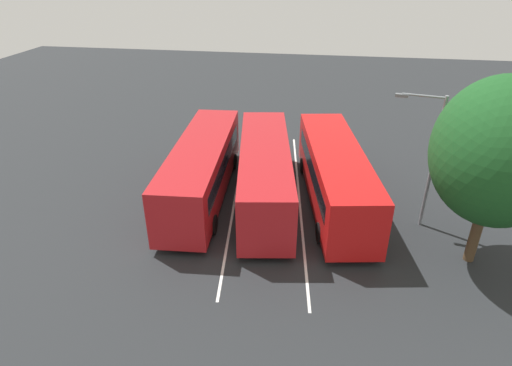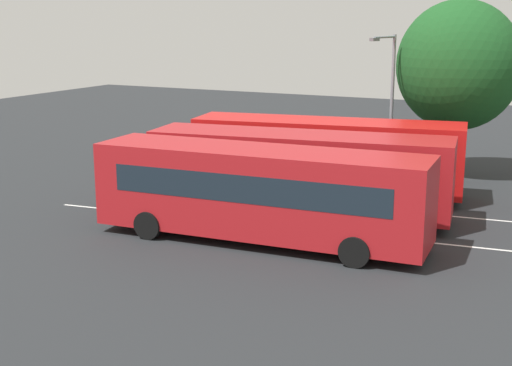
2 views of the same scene
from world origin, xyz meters
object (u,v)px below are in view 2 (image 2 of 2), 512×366
pedestrian (185,151)px  street_lamp (390,96)px  bus_center_left (298,171)px  bus_center_right (259,191)px  depot_tree (458,66)px  bus_far_left (326,154)px

pedestrian → street_lamp: bearing=-35.3°
bus_center_left → bus_center_right: bearing=82.3°
bus_center_left → bus_center_right: size_ratio=1.01×
bus_center_right → depot_tree: 13.99m
bus_center_right → depot_tree: depot_tree is taller
street_lamp → bus_center_right: bearing=6.1°
pedestrian → depot_tree: 13.27m
bus_far_left → depot_tree: 7.98m
pedestrian → street_lamp: (-8.90, -3.35, 2.73)m
bus_far_left → pedestrian: 7.50m
street_lamp → pedestrian: bearing=-57.8°
bus_center_right → depot_tree: (-3.70, -13.05, 3.42)m
bus_center_right → street_lamp: street_lamp is taller
bus_center_left → street_lamp: size_ratio=1.75×
street_lamp → depot_tree: size_ratio=0.81×
bus_center_left → depot_tree: 10.89m
bus_center_left → depot_tree: depot_tree is taller
bus_far_left → pedestrian: bus_far_left is taller
bus_far_left → depot_tree: depot_tree is taller
depot_tree → bus_far_left: bearing=55.5°
bus_center_right → pedestrian: size_ratio=6.25×
bus_far_left → bus_center_right: (-0.38, 7.11, 0.00)m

